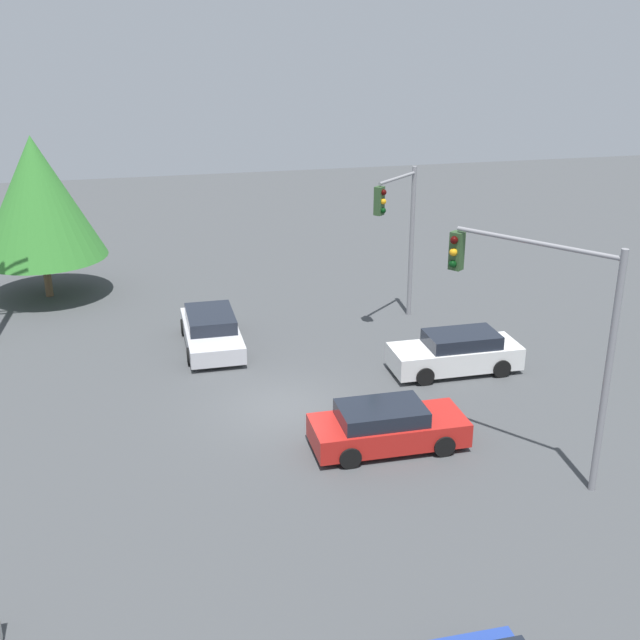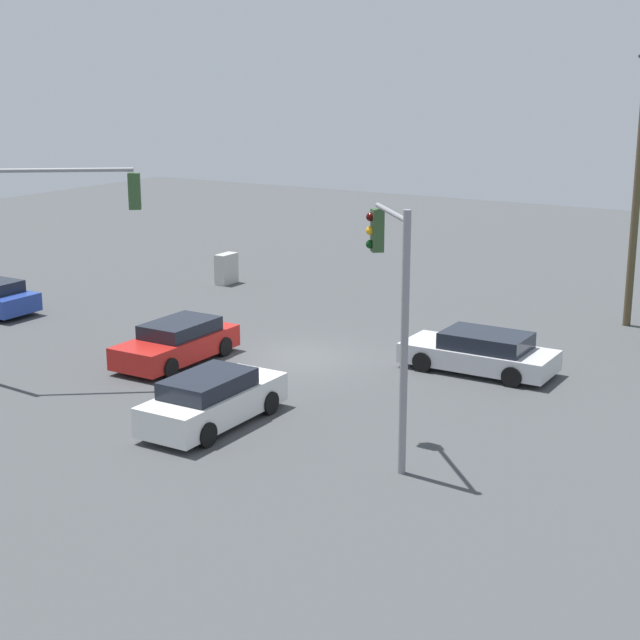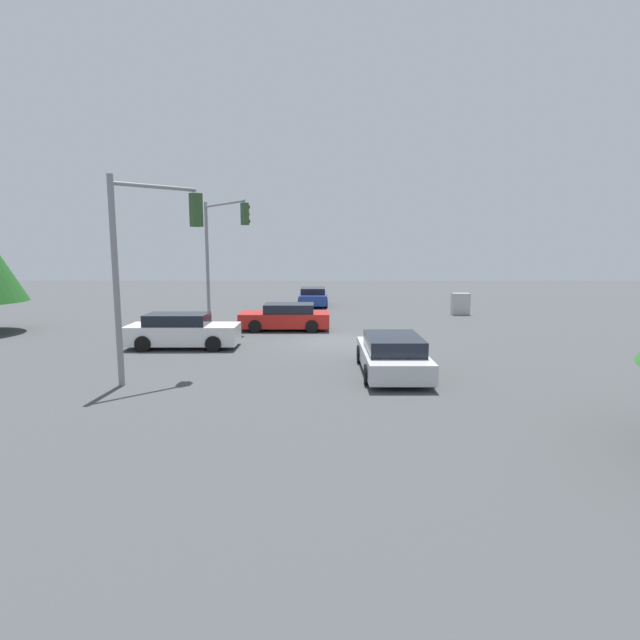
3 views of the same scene
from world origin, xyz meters
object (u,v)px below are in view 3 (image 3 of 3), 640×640
sedan_silver (392,355)px  traffic_signal_cross (221,239)px  electrical_cabinet (460,304)px  traffic_signal_main (150,245)px  sedan_blue (313,297)px  sedan_white (182,331)px  sedan_red (286,317)px

sedan_silver → traffic_signal_cross: (7.55, -10.60, 3.91)m
electrical_cabinet → sedan_silver: bearing=66.5°
traffic_signal_main → traffic_signal_cross: size_ratio=0.94×
sedan_blue → sedan_silver: sedan_blue is taller
sedan_silver → traffic_signal_cross: traffic_signal_cross is taller
traffic_signal_main → electrical_cabinet: size_ratio=4.66×
sedan_silver → electrical_cabinet: (-6.26, -14.38, 0.04)m
traffic_signal_cross → sedan_silver: bearing=-1.1°
sedan_white → sedan_silver: (-8.02, 4.22, -0.07)m
sedan_red → electrical_cabinet: size_ratio=3.36×
sedan_red → traffic_signal_cross: size_ratio=0.68×
sedan_white → sedan_silver: size_ratio=0.96×
traffic_signal_main → traffic_signal_cross: bearing=48.2°
sedan_red → traffic_signal_cross: bearing=60.8°
sedan_white → sedan_silver: 9.06m
sedan_red → traffic_signal_cross: 5.57m
sedan_white → sedan_blue: bearing=160.7°
sedan_silver → traffic_signal_cross: size_ratio=0.72×
electrical_cabinet → traffic_signal_cross: bearing=15.3°
traffic_signal_cross → electrical_cabinet: traffic_signal_cross is taller
sedan_white → sedan_blue: sedan_white is taller
sedan_white → traffic_signal_main: size_ratio=0.73×
traffic_signal_main → sedan_blue: bearing=34.6°
traffic_signal_main → sedan_red: bearing=27.9°
traffic_signal_cross → traffic_signal_main: bearing=-36.3°
sedan_blue → electrical_cabinet: electrical_cabinet is taller
sedan_blue → electrical_cabinet: 10.19m
sedan_white → sedan_silver: sedan_white is taller
traffic_signal_main → electrical_cabinet: traffic_signal_main is taller
sedan_red → sedan_silver: bearing=-154.8°
sedan_silver → traffic_signal_main: traffic_signal_main is taller
traffic_signal_cross → electrical_cabinet: size_ratio=4.97×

